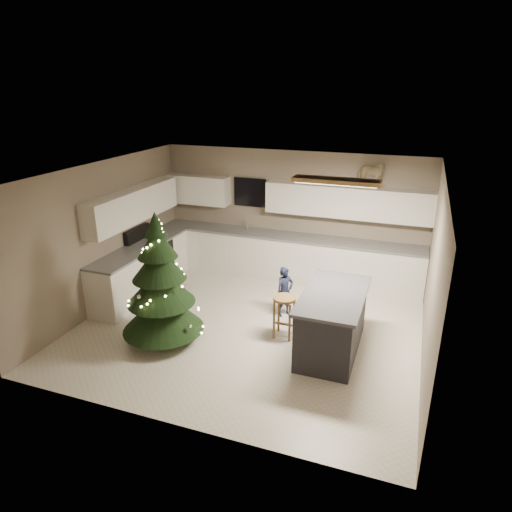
{
  "coord_description": "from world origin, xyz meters",
  "views": [
    {
      "loc": [
        2.4,
        -6.3,
        3.85
      ],
      "look_at": [
        0.0,
        0.35,
        1.15
      ],
      "focal_mm": 32.0,
      "sensor_mm": 36.0,
      "label": 1
    }
  ],
  "objects_px": {
    "bar_stool": "(284,307)",
    "christmas_tree": "(161,290)",
    "rocking_horse": "(370,174)",
    "toddler": "(285,292)",
    "island": "(332,322)"
  },
  "relations": [
    {
      "from": "island",
      "to": "rocking_horse",
      "type": "xyz_separation_m",
      "value": [
        0.11,
        2.55,
        1.79
      ]
    },
    {
      "from": "toddler",
      "to": "bar_stool",
      "type": "bearing_deg",
      "value": -123.06
    },
    {
      "from": "island",
      "to": "christmas_tree",
      "type": "xyz_separation_m",
      "value": [
        -2.56,
        -0.6,
        0.39
      ]
    },
    {
      "from": "bar_stool",
      "to": "island",
      "type": "bearing_deg",
      "value": -10.12
    },
    {
      "from": "bar_stool",
      "to": "rocking_horse",
      "type": "xyz_separation_m",
      "value": [
        0.9,
        2.4,
        1.75
      ]
    },
    {
      "from": "christmas_tree",
      "to": "rocking_horse",
      "type": "xyz_separation_m",
      "value": [
        2.67,
        3.15,
        1.4
      ]
    },
    {
      "from": "island",
      "to": "bar_stool",
      "type": "relative_size",
      "value": 2.45
    },
    {
      "from": "christmas_tree",
      "to": "rocking_horse",
      "type": "relative_size",
      "value": 3.27
    },
    {
      "from": "bar_stool",
      "to": "rocking_horse",
      "type": "distance_m",
      "value": 3.1
    },
    {
      "from": "island",
      "to": "christmas_tree",
      "type": "relative_size",
      "value": 0.81
    },
    {
      "from": "rocking_horse",
      "to": "island",
      "type": "bearing_deg",
      "value": -163.2
    },
    {
      "from": "bar_stool",
      "to": "toddler",
      "type": "height_order",
      "value": "toddler"
    },
    {
      "from": "christmas_tree",
      "to": "toddler",
      "type": "xyz_separation_m",
      "value": [
        1.57,
        1.43,
        -0.42
      ]
    },
    {
      "from": "bar_stool",
      "to": "christmas_tree",
      "type": "height_order",
      "value": "christmas_tree"
    },
    {
      "from": "bar_stool",
      "to": "toddler",
      "type": "bearing_deg",
      "value": 105.71
    }
  ]
}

